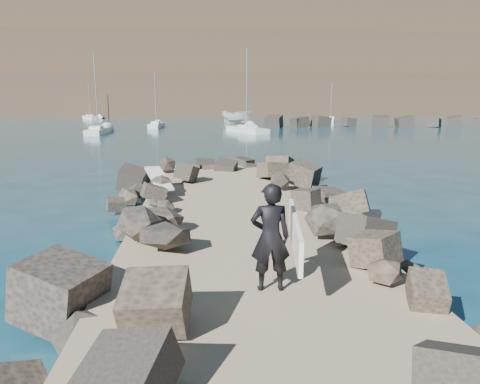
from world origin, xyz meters
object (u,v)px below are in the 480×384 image
Objects in this scene: surfboard_resting at (159,181)px; boat_imported at (237,117)px; sailboat_a at (98,131)px; surfer_with_board at (274,237)px.

boat_imported is at bearing 65.76° from surfboard_resting.
boat_imported reaches higher than surfboard_resting.
surfer_with_board is at bearing -74.59° from sailboat_a.
surfboard_resting is 0.25× the size of sailboat_a.
boat_imported is 28.52m from sailboat_a.
sailboat_a is (-10.63, 39.72, -0.69)m from surfboard_resting.
boat_imported is 0.62× the size of sailboat_a.
surfboard_resting is 0.97× the size of surfer_with_board.
sailboat_a is (-13.49, 48.94, -1.25)m from surfer_with_board.
surfboard_resting is 9.67m from surfer_with_board.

